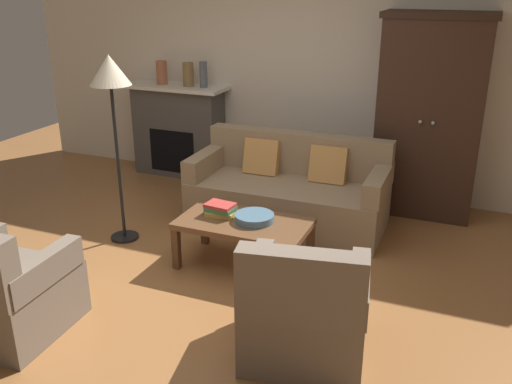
% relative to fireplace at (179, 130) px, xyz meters
% --- Properties ---
extents(ground_plane, '(9.60, 9.60, 0.00)m').
position_rel_fireplace_xyz_m(ground_plane, '(1.55, -2.30, -0.57)').
color(ground_plane, '#9E6638').
extents(back_wall, '(7.20, 0.10, 2.80)m').
position_rel_fireplace_xyz_m(back_wall, '(1.55, 0.25, 0.83)').
color(back_wall, silver).
rests_on(back_wall, ground).
extents(fireplace, '(1.26, 0.48, 1.12)m').
position_rel_fireplace_xyz_m(fireplace, '(0.00, 0.00, 0.00)').
color(fireplace, '#4C4947').
rests_on(fireplace, ground).
extents(armoire, '(1.06, 0.57, 2.03)m').
position_rel_fireplace_xyz_m(armoire, '(2.95, -0.08, 0.45)').
color(armoire, '#382319').
rests_on(armoire, ground).
extents(couch, '(1.93, 0.88, 0.86)m').
position_rel_fireplace_xyz_m(couch, '(1.76, -0.89, -0.25)').
color(couch, '#937A5B').
rests_on(couch, ground).
extents(coffee_table, '(1.10, 0.60, 0.42)m').
position_rel_fireplace_xyz_m(coffee_table, '(1.71, -1.91, -0.20)').
color(coffee_table, brown).
rests_on(coffee_table, ground).
extents(fruit_bowl, '(0.33, 0.33, 0.06)m').
position_rel_fireplace_xyz_m(fruit_bowl, '(1.80, -1.88, -0.12)').
color(fruit_bowl, slate).
rests_on(fruit_bowl, coffee_table).
extents(book_stack, '(0.26, 0.20, 0.11)m').
position_rel_fireplace_xyz_m(book_stack, '(1.48, -1.88, -0.09)').
color(book_stack, gold).
rests_on(book_stack, coffee_table).
extents(mantel_vase_terracotta, '(0.13, 0.13, 0.28)m').
position_rel_fireplace_xyz_m(mantel_vase_terracotta, '(-0.18, -0.02, 0.69)').
color(mantel_vase_terracotta, '#A86042').
rests_on(mantel_vase_terracotta, fireplace).
extents(mantel_vase_bronze, '(0.13, 0.13, 0.28)m').
position_rel_fireplace_xyz_m(mantel_vase_bronze, '(0.18, -0.02, 0.69)').
color(mantel_vase_bronze, olive).
rests_on(mantel_vase_bronze, fireplace).
extents(mantel_vase_slate, '(0.09, 0.09, 0.30)m').
position_rel_fireplace_xyz_m(mantel_vase_slate, '(0.38, -0.02, 0.70)').
color(mantel_vase_slate, '#565B66').
rests_on(mantel_vase_slate, fireplace).
extents(armchair_near_left, '(0.81, 0.81, 0.88)m').
position_rel_fireplace_xyz_m(armchair_near_left, '(0.57, -3.42, -0.25)').
color(armchair_near_left, '#756656').
rests_on(armchair_near_left, ground).
extents(armchair_near_right, '(0.90, 0.90, 0.88)m').
position_rel_fireplace_xyz_m(armchair_near_right, '(2.56, -2.88, -0.25)').
color(armchair_near_right, '#756656').
rests_on(armchair_near_right, ground).
extents(floor_lamp, '(0.36, 0.36, 1.72)m').
position_rel_fireplace_xyz_m(floor_lamp, '(0.44, -1.85, 0.92)').
color(floor_lamp, black).
rests_on(floor_lamp, ground).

